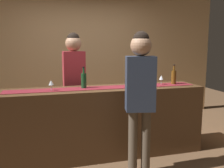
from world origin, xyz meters
The scene contains 12 objects.
ground_plane centered at (0.00, 0.00, 0.00)m, with size 10.00×10.00×0.00m, color brown.
back_wall centered at (0.00, 1.90, 1.45)m, with size 6.00×0.12×2.90m, color tan.
bar_counter centered at (0.00, 0.00, 0.49)m, with size 2.83×0.60×0.99m, color #543821.
counter_runner_cloth centered at (0.00, 0.00, 0.99)m, with size 2.69×0.28×0.01m, color maroon.
wine_bottle_amber centered at (1.10, 0.02, 1.10)m, with size 0.07×0.07×0.30m.
wine_bottle_clear centered at (0.40, -0.03, 1.10)m, with size 0.07×0.07×0.30m.
wine_bottle_green centered at (-0.28, 0.04, 1.10)m, with size 0.07×0.07×0.30m.
wine_glass_near_customer centered at (0.90, 0.03, 1.09)m, with size 0.07×0.07×0.14m.
wine_glass_mid_counter centered at (0.72, 0.01, 1.09)m, with size 0.07×0.07×0.14m.
wine_glass_far_end centered at (-0.73, -0.04, 1.09)m, with size 0.07×0.07×0.14m.
bartender centered at (-0.34, 0.58, 1.11)m, with size 0.35×0.25×1.77m.
customer_sipping centered at (0.27, -0.69, 1.09)m, with size 0.37×0.27×1.75m.
Camera 1 is at (-0.85, -3.45, 1.61)m, focal length 41.01 mm.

